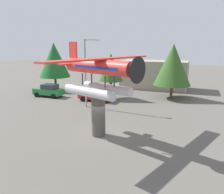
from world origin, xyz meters
name	(u,v)px	position (x,y,z in m)	size (l,w,h in m)	color
ground_plane	(99,135)	(0.00, 0.00, 0.00)	(140.00, 140.00, 0.00)	#605B54
display_pedestal	(98,115)	(0.00, 0.00, 1.68)	(1.10, 1.10, 3.35)	#4C4742
floatplane_monument	(99,73)	(0.12, -0.04, 5.02)	(7.20, 10.15, 4.00)	silver
car_near_green	(49,90)	(-12.25, 10.33, 0.88)	(4.20, 2.02, 1.76)	#237A38
car_mid_red	(96,94)	(-5.10, 10.39, 0.88)	(4.20, 2.02, 1.76)	red
streetlight_primary	(87,68)	(-4.70, 7.35, 4.50)	(1.84, 0.28, 7.73)	gray
storefront_building	(154,75)	(0.19, 22.00, 2.26)	(10.51, 5.06, 4.53)	#9E9384
tree_west	(54,60)	(-14.18, 14.78, 4.75)	(4.77, 4.77, 7.40)	brown
tree_east	(111,67)	(-3.87, 12.64, 4.15)	(3.26, 3.26, 5.98)	brown
tree_center_back	(173,65)	(3.78, 15.55, 4.51)	(4.90, 4.90, 7.24)	brown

